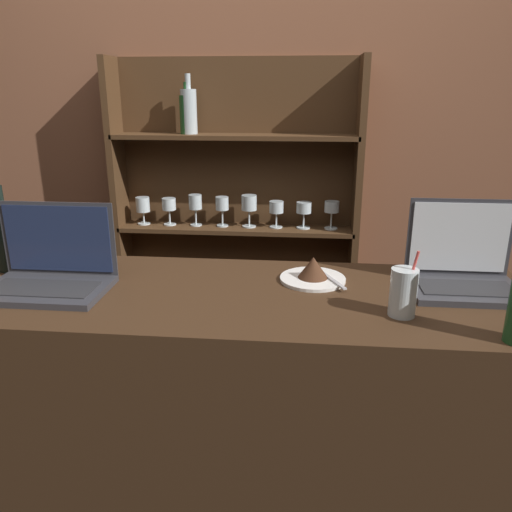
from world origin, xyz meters
TOP-DOWN VIEW (x-y plane):
  - bar_counter at (0.00, 0.29)m, footprint 1.75×0.57m
  - back_wall at (0.00, 1.37)m, footprint 7.00×0.06m
  - back_shelf at (-0.10, 1.29)m, footprint 1.14×0.18m
  - laptop_near at (-0.50, 0.27)m, footprint 0.35×0.23m
  - laptop_far at (0.68, 0.38)m, footprint 0.30×0.22m
  - cake_plate at (0.25, 0.40)m, footprint 0.20×0.20m
  - water_glass at (0.47, 0.17)m, footprint 0.07×0.07m
  - wine_bottle_dark at (-0.71, 0.40)m, footprint 0.07×0.07m

SIDE VIEW (x-z plane):
  - bar_counter at x=0.00m, z-range 0.00..1.01m
  - back_shelf at x=-0.10m, z-range 0.04..1.74m
  - cake_plate at x=0.25m, z-range 1.00..1.08m
  - laptop_near at x=-0.50m, z-range 0.95..1.18m
  - laptop_far at x=0.68m, z-range 0.95..1.19m
  - water_glass at x=0.47m, z-range 0.99..1.16m
  - wine_bottle_dark at x=-0.71m, z-range 0.98..1.25m
  - back_wall at x=0.00m, z-range 0.00..2.70m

